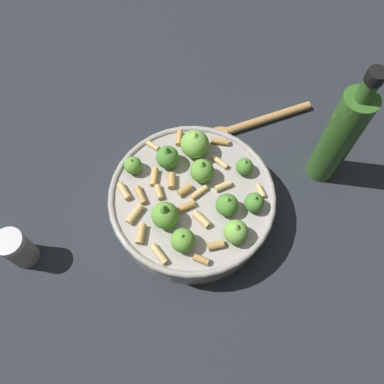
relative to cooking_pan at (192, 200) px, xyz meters
name	(u,v)px	position (x,y,z in m)	size (l,w,h in m)	color
ground_plane	(192,211)	(0.00, 0.00, -0.04)	(2.40, 2.40, 0.00)	#23282D
cooking_pan	(192,200)	(0.00, 0.00, 0.00)	(0.27, 0.27, 0.12)	#9E9993
pepper_shaker	(17,249)	(-0.19, 0.21, 0.00)	(0.05, 0.05, 0.08)	gray
olive_oil_bottle	(339,137)	(0.18, -0.18, 0.06)	(0.05, 0.05, 0.25)	#336023
wooden_spoon	(252,123)	(0.22, -0.03, -0.04)	(0.18, 0.17, 0.02)	#B2844C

